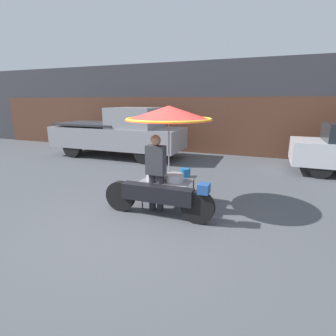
# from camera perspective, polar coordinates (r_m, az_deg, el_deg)

# --- Properties ---
(ground_plane) EXTENTS (36.00, 36.00, 0.00)m
(ground_plane) POSITION_cam_1_polar(r_m,az_deg,el_deg) (5.15, -5.44, -11.47)
(ground_plane) COLOR #4C4F54
(shopfront_building) EXTENTS (28.00, 2.06, 3.86)m
(shopfront_building) POSITION_cam_1_polar(r_m,az_deg,el_deg) (12.39, 11.49, 12.65)
(shopfront_building) COLOR #38383D
(shopfront_building) RESTS_ON ground
(vendor_motorcycle_cart) EXTENTS (2.30, 1.81, 2.15)m
(vendor_motorcycle_cart) POSITION_cam_1_polar(r_m,az_deg,el_deg) (5.40, -0.12, 7.65)
(vendor_motorcycle_cart) COLOR black
(vendor_motorcycle_cart) RESTS_ON ground
(vendor_person) EXTENTS (0.38, 0.22, 1.59)m
(vendor_person) POSITION_cam_1_polar(r_m,az_deg,el_deg) (5.34, -2.64, -0.29)
(vendor_person) COLOR #2D2D33
(vendor_person) RESTS_ON ground
(pickup_truck) EXTENTS (5.42, 1.90, 1.99)m
(pickup_truck) POSITION_cam_1_polar(r_m,az_deg,el_deg) (10.88, -10.38, 7.47)
(pickup_truck) COLOR black
(pickup_truck) RESTS_ON ground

